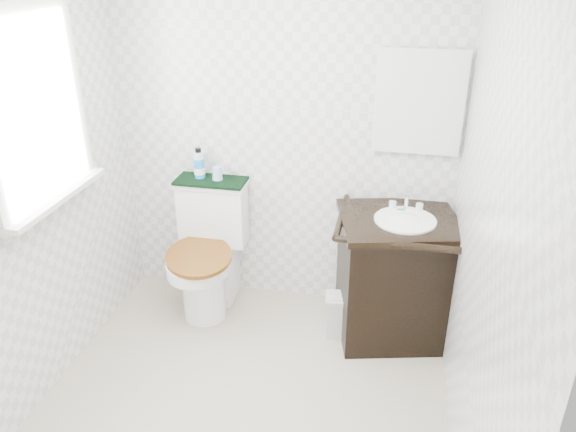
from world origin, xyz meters
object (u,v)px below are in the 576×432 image
(trash_bin, at_px, (341,315))
(mouthwash_bottle, at_px, (199,164))
(cup, at_px, (217,173))
(toilet, at_px, (209,256))
(vanity, at_px, (395,274))

(trash_bin, distance_m, mouthwash_bottle, 1.34)
(mouthwash_bottle, height_order, cup, mouthwash_bottle)
(toilet, distance_m, mouthwash_bottle, 0.63)
(mouthwash_bottle, bearing_deg, vanity, -8.98)
(vanity, relative_size, cup, 10.62)
(toilet, distance_m, cup, 0.57)
(trash_bin, bearing_deg, mouthwash_bottle, 162.74)
(toilet, bearing_deg, vanity, -2.79)
(toilet, relative_size, vanity, 0.95)
(cup, bearing_deg, toilet, -107.65)
(cup, bearing_deg, mouthwash_bottle, 176.16)
(vanity, height_order, trash_bin, vanity)
(toilet, relative_size, trash_bin, 3.02)
(vanity, bearing_deg, cup, 170.49)
(toilet, distance_m, trash_bin, 0.97)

